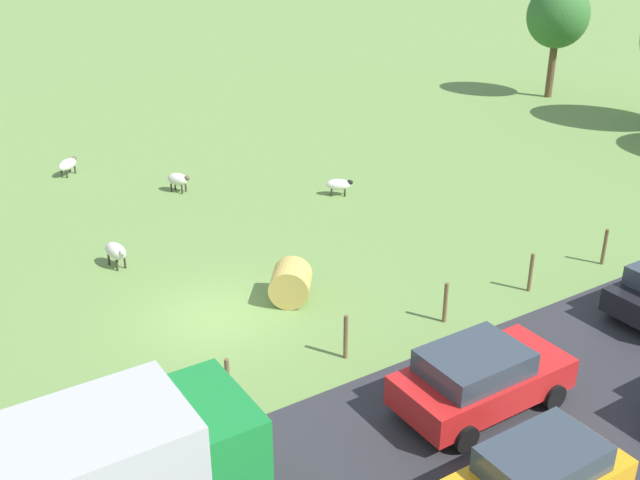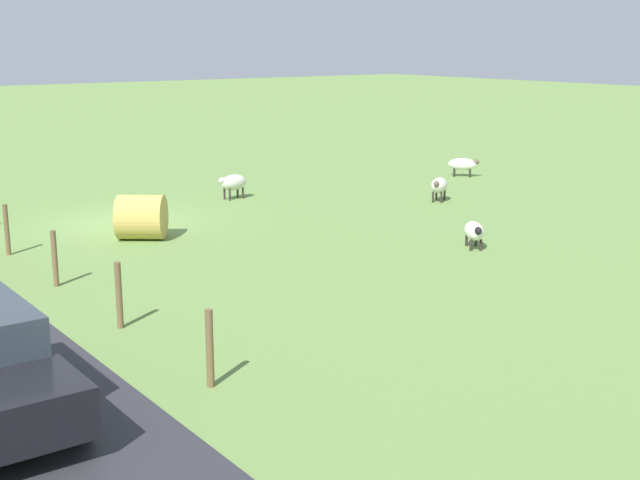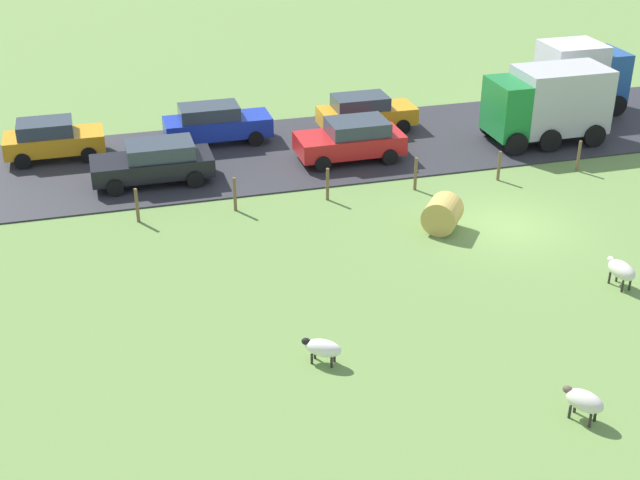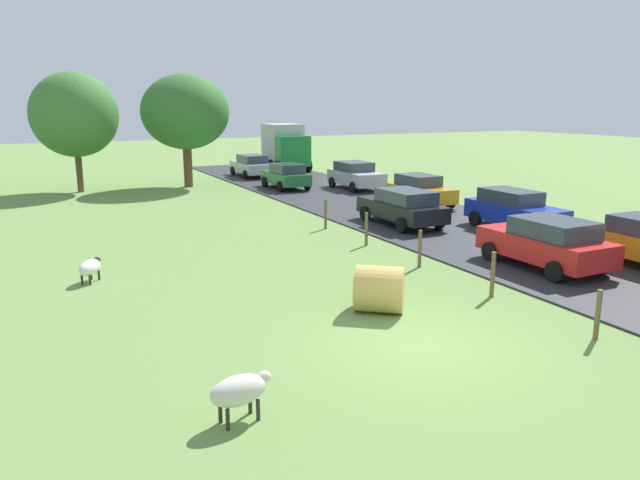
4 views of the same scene
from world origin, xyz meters
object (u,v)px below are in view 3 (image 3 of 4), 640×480
object	(u,v)px
sheep_3	(621,270)
car_8	(351,139)
car_6	(365,112)
sheep_2	(322,348)
car_2	(52,139)
truck_0	(580,75)
car_5	(216,123)
hay_bale_0	(442,214)
car_0	(154,162)
sheep_0	(584,401)
truck_1	(548,102)

from	to	relation	value
sheep_3	car_8	distance (m)	12.89
car_6	car_8	xyz separation A→B (m)	(-3.11, 1.61, 0.02)
sheep_3	car_6	world-z (taller)	car_6
sheep_2	car_2	bearing A→B (deg)	21.74
truck_0	car_5	world-z (taller)	truck_0
sheep_2	car_2	size ratio (longest dim) A/B	0.27
hay_bale_0	car_0	xyz separation A→B (m)	(6.73, 9.01, 0.28)
hay_bale_0	sheep_2	bearing A→B (deg)	136.73
sheep_0	hay_bale_0	distance (m)	10.34
car_2	car_6	xyz separation A→B (m)	(-0.27, -13.30, 0.00)
sheep_2	truck_1	distance (m)	18.98
sheep_2	hay_bale_0	bearing A→B (deg)	-43.27
sheep_0	sheep_2	world-z (taller)	sheep_0
sheep_2	truck_1	xyz separation A→B (m)	(13.17, -13.61, 1.31)
car_0	car_5	bearing A→B (deg)	-39.38
car_5	car_6	xyz separation A→B (m)	(-0.26, -6.60, -0.03)
hay_bale_0	car_5	bearing A→B (deg)	30.37
car_0	car_5	xyz separation A→B (m)	(3.60, -2.95, 0.04)
truck_0	truck_1	world-z (taller)	truck_0
car_5	car_6	distance (m)	6.61
sheep_3	truck_1	xyz separation A→B (m)	(11.76, -3.88, 1.21)
hay_bale_0	car_5	distance (m)	11.97
hay_bale_0	car_6	bearing A→B (deg)	-3.12
truck_1	car_8	world-z (taller)	truck_1
sheep_0	sheep_3	distance (m)	6.90
truck_1	car_2	size ratio (longest dim) A/B	1.26
sheep_2	car_5	bearing A→B (deg)	-0.02
hay_bale_0	truck_1	size ratio (longest dim) A/B	0.25
hay_bale_0	truck_1	distance (m)	10.19
sheep_3	car_0	world-z (taller)	car_0
sheep_3	car_8	bearing A→B (deg)	21.58
sheep_3	truck_0	size ratio (longest dim) A/B	0.31
hay_bale_0	car_0	world-z (taller)	car_0
hay_bale_0	car_5	size ratio (longest dim) A/B	0.27
sheep_3	car_2	xyz separation A→B (m)	(15.36, 16.42, 0.32)
hay_bale_0	car_2	xyz separation A→B (m)	(10.34, 12.75, 0.29)
sheep_0	car_8	size ratio (longest dim) A/B	0.25
truck_0	car_5	distance (m)	17.10
truck_0	car_6	size ratio (longest dim) A/B	0.89
car_5	car_8	bearing A→B (deg)	-124.07
truck_1	car_5	size ratio (longest dim) A/B	1.11
sheep_0	sheep_2	bearing A→B (deg)	53.83
car_2	car_5	size ratio (longest dim) A/B	0.88
car_5	car_8	xyz separation A→B (m)	(-3.37, -4.99, -0.01)
car_0	car_8	distance (m)	7.94
sheep_3	truck_0	xyz separation A→B (m)	(15.03, -7.35, 1.20)
sheep_3	car_8	world-z (taller)	car_8
car_5	truck_1	bearing A→B (deg)	-104.80
car_2	car_6	bearing A→B (deg)	-91.17
hay_bale_0	truck_0	distance (m)	14.93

